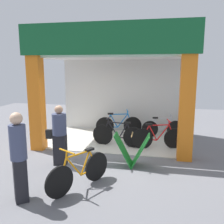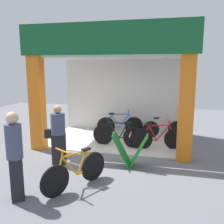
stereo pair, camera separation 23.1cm
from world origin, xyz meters
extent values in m
plane|color=slate|center=(0.00, 0.00, 0.00)|extent=(17.67, 17.67, 0.00)
cube|color=beige|center=(0.00, 1.42, 0.01)|extent=(4.83, 2.83, 0.02)
cube|color=silver|center=(0.00, 2.83, 1.45)|extent=(4.83, 0.12, 2.90)
cube|color=orange|center=(-2.22, 0.00, 1.45)|extent=(0.40, 0.36, 2.90)
cube|color=orange|center=(2.22, 0.00, 1.45)|extent=(0.40, 0.36, 2.90)
cube|color=#14592D|center=(0.00, -0.15, 3.33)|extent=(5.03, 0.20, 0.87)
cube|color=silver|center=(0.00, 1.42, 2.87)|extent=(4.83, 2.83, 0.06)
cylinder|color=black|center=(0.70, 0.73, 0.34)|extent=(0.68, 0.11, 0.68)
cylinder|color=black|center=(-0.34, 0.83, 0.34)|extent=(0.68, 0.11, 0.68)
cylinder|color=black|center=(0.45, 0.75, 0.31)|extent=(0.46, 0.08, 0.09)
cylinder|color=black|center=(0.36, 0.76, 0.53)|extent=(0.30, 0.07, 0.51)
cylinder|color=black|center=(0.04, 0.80, 0.54)|extent=(0.42, 0.08, 0.53)
cylinder|color=black|center=(0.17, 0.78, 0.79)|extent=(0.65, 0.10, 0.05)
cylinder|color=black|center=(0.59, 0.74, 0.56)|extent=(0.23, 0.06, 0.46)
cylinder|color=black|center=(-0.24, 0.82, 0.57)|extent=(0.21, 0.06, 0.47)
cylinder|color=black|center=(-0.15, 0.81, 0.87)|extent=(0.06, 0.04, 0.14)
cylinder|color=black|center=(-0.14, 0.81, 0.93)|extent=(0.08, 0.47, 0.03)
cube|color=black|center=(0.49, 0.75, 0.81)|extent=(0.22, 0.12, 0.05)
cylinder|color=black|center=(0.98, 0.67, 0.33)|extent=(0.66, 0.19, 0.67)
cylinder|color=black|center=(1.99, 0.90, 0.33)|extent=(0.66, 0.19, 0.67)
cylinder|color=red|center=(1.22, 0.73, 0.31)|extent=(0.44, 0.13, 0.09)
cylinder|color=red|center=(1.31, 0.75, 0.52)|extent=(0.29, 0.10, 0.50)
cylinder|color=red|center=(1.62, 0.82, 0.53)|extent=(0.41, 0.13, 0.52)
cylinder|color=red|center=(1.49, 0.79, 0.77)|extent=(0.63, 0.18, 0.05)
cylinder|color=red|center=(1.09, 0.70, 0.55)|extent=(0.22, 0.08, 0.45)
cylinder|color=red|center=(1.89, 0.88, 0.56)|extent=(0.20, 0.08, 0.46)
cylinder|color=red|center=(1.80, 0.86, 0.85)|extent=(0.06, 0.05, 0.14)
cylinder|color=red|center=(1.79, 0.85, 0.91)|extent=(0.13, 0.46, 0.03)
cube|color=black|center=(1.18, 0.72, 0.80)|extent=(0.22, 0.14, 0.05)
cylinder|color=black|center=(1.15, 2.06, 0.31)|extent=(0.60, 0.19, 0.61)
cylinder|color=black|center=(2.07, 2.29, 0.31)|extent=(0.60, 0.19, 0.61)
cylinder|color=silver|center=(1.37, 2.11, 0.28)|extent=(0.41, 0.13, 0.08)
cylinder|color=silver|center=(1.45, 2.13, 0.48)|extent=(0.27, 0.10, 0.46)
cylinder|color=silver|center=(1.73, 2.21, 0.49)|extent=(0.37, 0.12, 0.48)
cylinder|color=silver|center=(1.62, 2.18, 0.71)|extent=(0.58, 0.17, 0.05)
cylinder|color=silver|center=(1.25, 2.09, 0.50)|extent=(0.20, 0.08, 0.41)
cylinder|color=silver|center=(1.98, 2.27, 0.51)|extent=(0.19, 0.08, 0.42)
cylinder|color=silver|center=(1.89, 2.24, 0.78)|extent=(0.06, 0.04, 0.13)
cylinder|color=silver|center=(1.88, 2.24, 0.84)|extent=(0.13, 0.42, 0.03)
cube|color=black|center=(1.33, 2.11, 0.73)|extent=(0.20, 0.13, 0.05)
cylinder|color=black|center=(-0.55, 2.02, 0.34)|extent=(0.68, 0.22, 0.69)
cylinder|color=black|center=(0.48, 2.29, 0.34)|extent=(0.68, 0.22, 0.69)
cylinder|color=blue|center=(-0.31, 2.08, 0.32)|extent=(0.46, 0.15, 0.09)
cylinder|color=blue|center=(-0.21, 2.11, 0.54)|extent=(0.30, 0.11, 0.52)
cylinder|color=blue|center=(0.11, 2.19, 0.55)|extent=(0.42, 0.14, 0.54)
cylinder|color=blue|center=(-0.02, 2.16, 0.80)|extent=(0.65, 0.20, 0.05)
cylinder|color=blue|center=(-0.44, 2.05, 0.57)|extent=(0.23, 0.09, 0.46)
cylinder|color=blue|center=(0.38, 2.26, 0.58)|extent=(0.21, 0.09, 0.48)
cylinder|color=blue|center=(0.29, 2.24, 0.88)|extent=(0.07, 0.05, 0.14)
cylinder|color=blue|center=(0.28, 2.23, 0.95)|extent=(0.15, 0.47, 0.03)
cube|color=black|center=(-0.34, 2.08, 0.82)|extent=(0.23, 0.15, 0.05)
cylinder|color=black|center=(0.14, -1.74, 0.33)|extent=(0.37, 0.60, 0.67)
cylinder|color=black|center=(-0.37, -2.63, 0.33)|extent=(0.37, 0.60, 0.67)
cylinder|color=orange|center=(0.02, -1.95, 0.31)|extent=(0.26, 0.41, 0.09)
cylinder|color=orange|center=(-0.02, -2.03, 0.52)|extent=(0.18, 0.27, 0.50)
cylinder|color=orange|center=(-0.18, -2.31, 0.53)|extent=(0.24, 0.37, 0.52)
cylinder|color=orange|center=(-0.12, -2.20, 0.77)|extent=(0.35, 0.57, 0.05)
cylinder|color=orange|center=(0.09, -1.84, 0.55)|extent=(0.14, 0.21, 0.45)
cylinder|color=orange|center=(-0.32, -2.54, 0.56)|extent=(0.13, 0.19, 0.46)
cylinder|color=orange|center=(-0.27, -2.46, 0.85)|extent=(0.06, 0.07, 0.14)
cylinder|color=orange|center=(-0.27, -2.45, 0.92)|extent=(0.42, 0.26, 0.03)
cube|color=black|center=(0.04, -1.92, 0.80)|extent=(0.19, 0.23, 0.05)
cube|color=#197226|center=(0.61, -0.76, 0.43)|extent=(0.49, 0.51, 0.87)
cube|color=#197226|center=(1.05, -0.74, 0.43)|extent=(0.49, 0.51, 0.87)
cylinder|color=olive|center=(0.83, -0.75, 0.86)|extent=(0.06, 0.49, 0.03)
cube|color=black|center=(-1.05, -1.02, 0.41)|extent=(0.36, 0.28, 0.82)
cylinder|color=#3F4766|center=(-1.05, -1.02, 1.10)|extent=(0.42, 0.42, 0.56)
sphere|color=tan|center=(-1.05, -1.02, 1.49)|extent=(0.22, 0.22, 0.22)
cube|color=black|center=(-1.33, -1.06, 0.83)|extent=(0.17, 0.12, 0.24)
cube|color=black|center=(-1.06, -2.89, 0.43)|extent=(0.36, 0.37, 0.85)
cylinder|color=#3F4766|center=(-1.06, -2.89, 1.19)|extent=(0.43, 0.43, 0.67)
sphere|color=#D8AD8C|center=(-1.06, -2.89, 1.64)|extent=(0.23, 0.23, 0.23)
cube|color=brown|center=(-1.23, -2.67, 0.81)|extent=(0.22, 0.23, 0.31)
camera|label=1|loc=(1.56, -6.85, 2.58)|focal=39.43mm
camera|label=2|loc=(1.79, -6.80, 2.58)|focal=39.43mm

